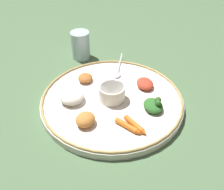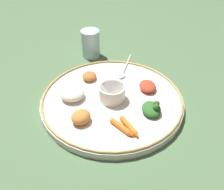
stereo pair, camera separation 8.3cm
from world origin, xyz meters
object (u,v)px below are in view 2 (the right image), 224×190
object	(u,v)px
center_bowl	(112,92)
greens_pile	(152,109)
carrot_outer	(130,127)
drinking_glass	(91,45)
spoon	(124,70)
carrot_near_spoon	(122,128)

from	to	relation	value
center_bowl	greens_pile	xyz separation A→B (m)	(0.11, -0.07, -0.01)
greens_pile	carrot_outer	xyz separation A→B (m)	(-0.07, -0.06, -0.01)
center_bowl	drinking_glass	world-z (taller)	drinking_glass
spoon	carrot_near_spoon	bearing A→B (deg)	-95.94
carrot_outer	drinking_glass	xyz separation A→B (m)	(-0.11, 0.43, 0.02)
spoon	carrot_near_spoon	distance (m)	0.29
carrot_near_spoon	carrot_outer	distance (m)	0.02
spoon	greens_pile	distance (m)	0.23
carrot_near_spoon	greens_pile	bearing A→B (deg)	35.73
center_bowl	carrot_near_spoon	size ratio (longest dim) A/B	1.09
spoon	drinking_glass	xyz separation A→B (m)	(-0.12, 0.15, 0.02)
greens_pile	center_bowl	bearing A→B (deg)	149.01
greens_pile	carrot_outer	size ratio (longest dim) A/B	0.89
greens_pile	carrot_outer	distance (m)	0.10
greens_pile	carrot_outer	bearing A→B (deg)	-138.00
carrot_near_spoon	drinking_glass	bearing A→B (deg)	101.60
center_bowl	greens_pile	bearing A→B (deg)	-30.99
greens_pile	drinking_glass	bearing A→B (deg)	115.98
spoon	carrot_near_spoon	xyz separation A→B (m)	(-0.03, -0.29, 0.00)
spoon	drinking_glass	size ratio (longest dim) A/B	1.49
spoon	carrot_outer	distance (m)	0.28
carrot_outer	drinking_glass	world-z (taller)	drinking_glass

